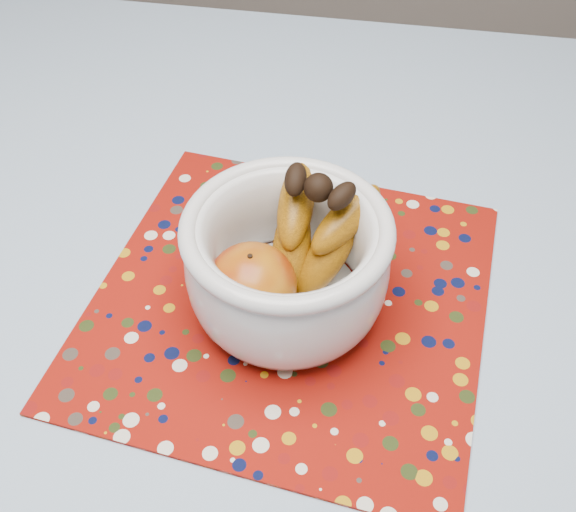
{
  "coord_description": "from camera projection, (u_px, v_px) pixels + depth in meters",
  "views": [
    {
      "loc": [
        0.15,
        -0.42,
        1.32
      ],
      "look_at": [
        0.07,
        0.03,
        0.84
      ],
      "focal_mm": 42.0,
      "sensor_mm": 36.0,
      "label": 1
    }
  ],
  "objects": [
    {
      "name": "table",
      "position": [
        225.0,
        363.0,
        0.77
      ],
      "size": [
        1.2,
        1.2,
        0.75
      ],
      "color": "brown",
      "rests_on": "ground"
    },
    {
      "name": "tablecloth",
      "position": [
        220.0,
        320.0,
        0.71
      ],
      "size": [
        1.32,
        1.32,
        0.01
      ],
      "primitive_type": "cube",
      "color": "#668BAA",
      "rests_on": "table"
    },
    {
      "name": "placemat",
      "position": [
        290.0,
        299.0,
        0.72
      ],
      "size": [
        0.45,
        0.45,
        0.0
      ],
      "primitive_type": "cube",
      "rotation": [
        0.0,
        0.0,
        -0.11
      ],
      "color": "maroon",
      "rests_on": "tablecloth"
    },
    {
      "name": "fruit_bowl",
      "position": [
        294.0,
        256.0,
        0.67
      ],
      "size": [
        0.22,
        0.21,
        0.15
      ],
      "color": "silver",
      "rests_on": "placemat"
    }
  ]
}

